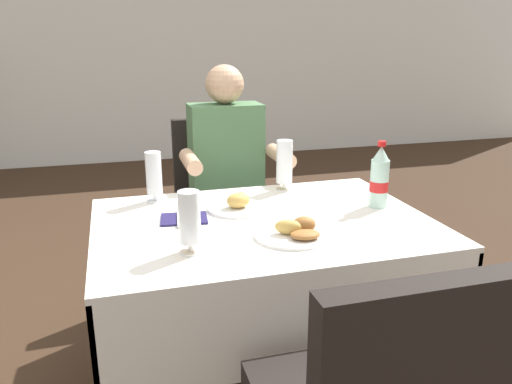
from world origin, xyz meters
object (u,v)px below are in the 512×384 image
at_px(main_dining_table, 263,261).
at_px(cola_bottle_primary, 380,179).
at_px(plate_near_camera, 295,232).
at_px(beer_glass_left, 284,164).
at_px(plate_far_diner, 237,204).
at_px(napkin_cutlery_set, 184,218).
at_px(beer_glass_right, 189,220).
at_px(beer_glass_middle, 154,176).
at_px(chair_far_diner_seat, 218,201).
at_px(seated_diner_far, 229,177).

height_order(main_dining_table, cola_bottle_primary, cola_bottle_primary).
xyz_separation_m(plate_near_camera, beer_glass_left, (0.14, 0.53, 0.10)).
height_order(plate_far_diner, napkin_cutlery_set, plate_far_diner).
relative_size(main_dining_table, plate_near_camera, 4.82).
bearing_deg(beer_glass_right, plate_far_diner, 56.47).
bearing_deg(main_dining_table, beer_glass_left, 60.05).
xyz_separation_m(plate_far_diner, beer_glass_middle, (-0.30, 0.19, 0.09)).
height_order(beer_glass_left, beer_glass_middle, beer_glass_left).
distance_m(plate_far_diner, napkin_cutlery_set, 0.23).
relative_size(plate_far_diner, beer_glass_left, 1.01).
bearing_deg(chair_far_diner_seat, cola_bottle_primary, -58.84).
bearing_deg(plate_far_diner, beer_glass_left, 37.46).
relative_size(main_dining_table, napkin_cutlery_set, 6.29).
height_order(chair_far_diner_seat, beer_glass_left, chair_far_diner_seat).
bearing_deg(seated_diner_far, napkin_cutlery_set, -116.54).
relative_size(plate_near_camera, cola_bottle_primary, 0.96).
xyz_separation_m(main_dining_table, plate_near_camera, (0.06, -0.19, 0.19)).
relative_size(beer_glass_left, cola_bottle_primary, 0.84).
height_order(plate_far_diner, beer_glass_middle, beer_glass_middle).
bearing_deg(plate_near_camera, cola_bottle_primary, 26.45).
height_order(plate_far_diner, beer_glass_right, beer_glass_right).
xyz_separation_m(main_dining_table, chair_far_diner_seat, (0.00, 0.83, -0.02)).
bearing_deg(napkin_cutlery_set, beer_glass_left, 28.29).
relative_size(seated_diner_far, beer_glass_middle, 6.05).
relative_size(beer_glass_right, cola_bottle_primary, 0.76).
bearing_deg(main_dining_table, plate_near_camera, -73.57).
bearing_deg(beer_glass_left, plate_near_camera, -105.17).
distance_m(beer_glass_left, beer_glass_middle, 0.56).
xyz_separation_m(plate_near_camera, plate_far_diner, (-0.12, 0.33, 0.00)).
distance_m(beer_glass_middle, napkin_cutlery_set, 0.28).
height_order(main_dining_table, beer_glass_right, beer_glass_right).
xyz_separation_m(main_dining_table, cola_bottle_primary, (0.48, 0.03, 0.28)).
bearing_deg(beer_glass_middle, seated_diner_far, 43.75).
xyz_separation_m(seated_diner_far, napkin_cutlery_set, (-0.31, -0.63, 0.03)).
distance_m(seated_diner_far, beer_glass_left, 0.43).
relative_size(chair_far_diner_seat, beer_glass_middle, 4.66).
relative_size(main_dining_table, chair_far_diner_seat, 1.26).
bearing_deg(beer_glass_left, napkin_cutlery_set, -151.71).
height_order(seated_diner_far, beer_glass_middle, seated_diner_far).
distance_m(main_dining_table, chair_far_diner_seat, 0.83).
bearing_deg(seated_diner_far, cola_bottle_primary, -56.94).
distance_m(cola_bottle_primary, napkin_cutlery_set, 0.77).
relative_size(seated_diner_far, beer_glass_right, 6.27).
xyz_separation_m(plate_far_diner, beer_glass_left, (0.26, 0.20, 0.10)).
height_order(chair_far_diner_seat, beer_glass_middle, chair_far_diner_seat).
bearing_deg(beer_glass_middle, beer_glass_left, 0.85).
bearing_deg(cola_bottle_primary, beer_glass_middle, 159.80).
bearing_deg(cola_bottle_primary, main_dining_table, -176.85).
xyz_separation_m(beer_glass_middle, cola_bottle_primary, (0.85, -0.31, 0.01)).
bearing_deg(beer_glass_middle, main_dining_table, -42.99).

